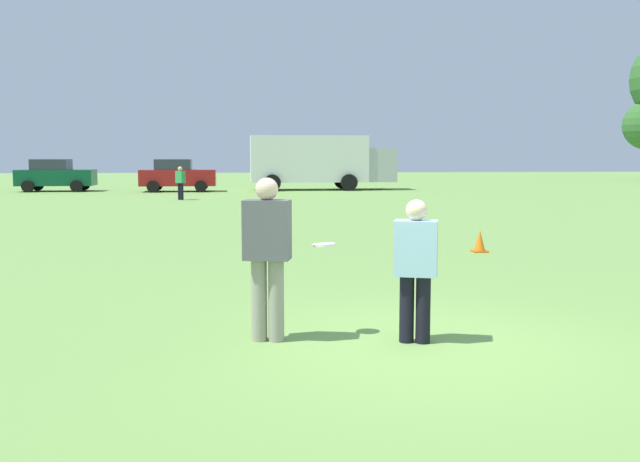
{
  "coord_description": "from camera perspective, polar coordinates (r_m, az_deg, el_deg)",
  "views": [
    {
      "loc": [
        -1.8,
        -7.44,
        2.08
      ],
      "look_at": [
        -0.87,
        2.48,
        1.0
      ],
      "focal_mm": 39.62,
      "sensor_mm": 36.0,
      "label": 1
    }
  ],
  "objects": [
    {
      "name": "ground_plane",
      "position": [
        7.93,
        8.08,
        -9.08
      ],
      "size": [
        149.58,
        149.58,
        0.0
      ],
      "primitive_type": "plane",
      "color": "#6B9347"
    },
    {
      "name": "player_thrower",
      "position": [
        7.84,
        -4.28,
        -1.51
      ],
      "size": [
        0.56,
        0.4,
        1.83
      ],
      "color": "gray",
      "rests_on": "ground"
    },
    {
      "name": "player_defender",
      "position": [
        7.84,
        7.73,
        -2.59
      ],
      "size": [
        0.53,
        0.39,
        1.59
      ],
      "color": "black",
      "rests_on": "ground"
    },
    {
      "name": "frisbee",
      "position": [
        8.07,
        0.28,
        -1.12
      ],
      "size": [
        0.27,
        0.27,
        0.05
      ],
      "color": "white"
    },
    {
      "name": "traffic_cone",
      "position": [
        15.51,
        12.77,
        -0.82
      ],
      "size": [
        0.32,
        0.32,
        0.48
      ],
      "color": "#D8590C",
      "rests_on": "ground"
    },
    {
      "name": "parked_car_mid_left",
      "position": [
        42.86,
        -20.61,
        4.25
      ],
      "size": [
        4.24,
        2.3,
        1.82
      ],
      "color": "#0C4C2D",
      "rests_on": "ground"
    },
    {
      "name": "parked_car_center",
      "position": [
        40.7,
        -11.47,
        4.44
      ],
      "size": [
        4.24,
        2.3,
        1.82
      ],
      "color": "maroon",
      "rests_on": "ground"
    },
    {
      "name": "box_truck",
      "position": [
        41.81,
        -0.07,
        5.74
      ],
      "size": [
        8.56,
        3.15,
        3.18
      ],
      "color": "white",
      "rests_on": "ground"
    },
    {
      "name": "bystander_sideline_watcher",
      "position": [
        33.12,
        -11.21,
        3.98
      ],
      "size": [
        0.48,
        0.46,
        1.54
      ],
      "color": "black",
      "rests_on": "ground"
    }
  ]
}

